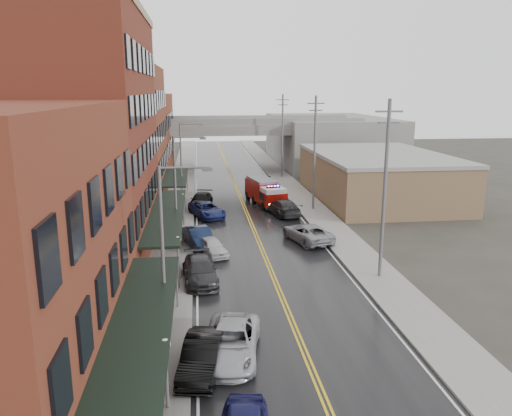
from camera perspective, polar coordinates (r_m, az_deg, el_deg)
road at (r=47.84m, az=-0.54°, el=-1.84°), size 11.00×160.00×0.02m
sidewalk_left at (r=47.62m, az=-9.31°, el=-2.00°), size 3.00×160.00×0.15m
sidewalk_right at (r=49.11m, az=7.96°, el=-1.49°), size 3.00×160.00×0.15m
curb_left at (r=47.57m, az=-7.32°, el=-1.95°), size 0.30×160.00×0.15m
curb_right at (r=48.73m, az=6.09°, el=-1.55°), size 0.30×160.00×0.15m
brick_building_b at (r=39.95m, az=-18.92°, el=7.56°), size 9.00×20.00×18.00m
brick_building_c at (r=57.24m, az=-15.21°, el=7.83°), size 9.00×15.00×15.00m
brick_building_far at (r=74.66m, az=-13.23°, el=7.96°), size 9.00×20.00×12.00m
tan_building at (r=60.53m, az=13.67°, el=3.42°), size 14.00×22.00×5.00m
right_far_block at (r=89.33m, az=8.29°, el=7.71°), size 18.00×30.00×8.00m
awning_0 at (r=22.22m, az=-12.93°, el=-12.43°), size 2.60×16.00×3.09m
awning_1 at (r=40.14m, az=-10.15°, el=-0.62°), size 2.60×18.00×3.09m
awning_2 at (r=57.26m, az=-9.17°, el=3.57°), size 2.60×13.00×3.09m
globe_lamp_0 at (r=20.66m, az=-10.29°, el=-16.50°), size 0.44×0.44×3.12m
globe_lamp_1 at (r=33.53m, az=-8.90°, el=-4.56°), size 0.44×0.44×3.12m
globe_lamp_2 at (r=47.05m, az=-8.31°, el=0.65°), size 0.44×0.44×3.12m
street_lamp_0 at (r=25.06m, az=-10.10°, el=-3.90°), size 2.64×0.22×9.00m
street_lamp_1 at (r=40.61m, az=-8.87°, el=2.76°), size 2.64×0.22×9.00m
street_lamp_2 at (r=56.41m, az=-8.31°, el=5.71°), size 2.64×0.22×9.00m
utility_pole_0 at (r=33.78m, az=14.50°, el=2.30°), size 1.80×0.24×12.00m
utility_pole_1 at (r=52.70m, az=6.71°, el=6.46°), size 1.80×0.24×12.00m
utility_pole_2 at (r=72.21m, az=3.04°, el=8.36°), size 1.80×0.24×12.00m
overpass at (r=78.34m, az=-3.09°, el=8.52°), size 40.00×10.00×7.50m
fire_truck at (r=55.61m, az=1.07°, el=1.90°), size 4.24×7.96×2.79m
parked_car_left_1 at (r=23.72m, az=-6.22°, el=-16.44°), size 2.40×4.89×1.54m
parked_car_left_2 at (r=24.71m, az=-2.88°, el=-15.05°), size 3.49×5.95×1.55m
parked_car_left_3 at (r=33.72m, az=-6.43°, el=-7.15°), size 2.58×5.48×1.55m
parked_car_left_4 at (r=38.96m, az=-5.07°, el=-4.41°), size 2.84×4.32×1.37m
parked_car_left_5 at (r=40.86m, az=-6.51°, el=-3.41°), size 3.03×5.22×1.62m
parked_car_left_6 at (r=50.51m, az=-5.59°, el=-0.22°), size 4.08×5.86×1.49m
parked_car_left_7 at (r=55.08m, az=-6.31°, el=0.90°), size 3.05×5.48×1.50m
parked_car_right_0 at (r=42.38m, az=5.87°, el=-2.83°), size 4.10×6.13×1.56m
parked_car_right_1 at (r=51.15m, az=3.09°, el=0.09°), size 3.36×6.04×1.65m
parked_car_right_2 at (r=62.05m, az=1.35°, el=2.44°), size 2.34×4.91×1.62m
parked_car_right_3 at (r=66.15m, az=0.99°, el=3.07°), size 2.04×4.66×1.49m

